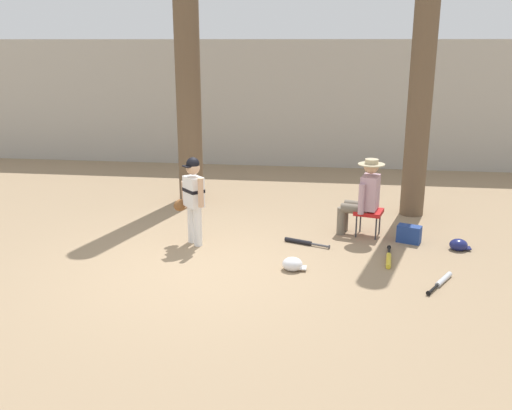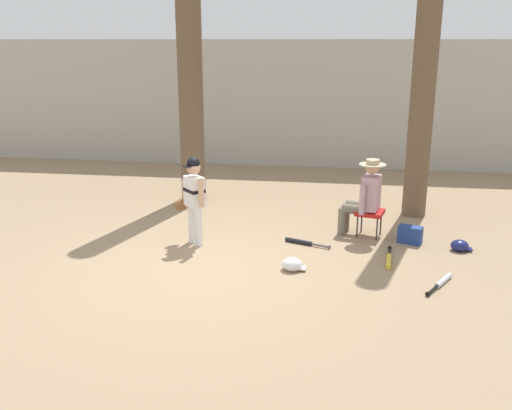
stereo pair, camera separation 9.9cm
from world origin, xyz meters
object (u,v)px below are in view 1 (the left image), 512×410
(seated_spectator, at_px, (363,195))
(batting_helmet_navy, at_px, (459,245))
(tree_near_player, at_px, (187,65))
(bat_yellow_trainer, at_px, (389,259))
(bat_black_composite, at_px, (302,242))
(tree_behind_spectator, at_px, (423,61))
(handbag_beside_stool, at_px, (409,234))
(young_ballplayer, at_px, (193,195))
(bat_aluminum_silver, at_px, (442,281))
(folding_stool, at_px, (369,213))
(batting_helmet_white, at_px, (293,264))

(seated_spectator, relative_size, batting_helmet_navy, 3.98)
(tree_near_player, relative_size, bat_yellow_trainer, 7.45)
(tree_near_player, height_order, bat_black_composite, tree_near_player)
(tree_behind_spectator, distance_m, handbag_beside_stool, 2.87)
(young_ballplayer, bearing_deg, handbag_beside_stool, 8.67)
(young_ballplayer, distance_m, handbag_beside_stool, 3.25)
(bat_aluminum_silver, xyz_separation_m, batting_helmet_navy, (0.45, 1.25, 0.04))
(bat_black_composite, bearing_deg, handbag_beside_stool, 10.44)
(tree_behind_spectator, relative_size, bat_aluminum_silver, 8.85)
(bat_yellow_trainer, bearing_deg, handbag_beside_stool, 66.01)
(tree_behind_spectator, xyz_separation_m, handbag_beside_stool, (-0.22, -1.48, -2.45))
(folding_stool, bearing_deg, young_ballplayer, -164.43)
(folding_stool, height_order, batting_helmet_white, folding_stool)
(tree_near_player, relative_size, batting_helmet_navy, 19.13)
(handbag_beside_stool, height_order, bat_black_composite, handbag_beside_stool)
(young_ballplayer, bearing_deg, batting_helmet_navy, 3.75)
(bat_black_composite, bearing_deg, tree_near_player, 135.24)
(tree_behind_spectator, xyz_separation_m, folding_stool, (-0.81, -1.25, -2.21))
(tree_near_player, distance_m, folding_stool, 4.17)
(young_ballplayer, xyz_separation_m, folding_stool, (2.57, 0.72, -0.38))
(tree_behind_spectator, height_order, bat_yellow_trainer, tree_behind_spectator)
(young_ballplayer, relative_size, batting_helmet_white, 4.08)
(young_ballplayer, height_order, batting_helmet_white, young_ballplayer)
(tree_near_player, distance_m, young_ballplayer, 3.01)
(tree_near_player, distance_m, bat_black_composite, 3.95)
(seated_spectator, bearing_deg, young_ballplayer, -163.33)
(bat_aluminum_silver, bearing_deg, seated_spectator, 117.69)
(tree_behind_spectator, relative_size, batting_helmet_white, 18.37)
(tree_near_player, height_order, bat_aluminum_silver, tree_near_player)
(tree_near_player, height_order, young_ballplayer, tree_near_player)
(bat_aluminum_silver, bearing_deg, bat_yellow_trainer, 131.83)
(seated_spectator, height_order, bat_aluminum_silver, seated_spectator)
(tree_behind_spectator, relative_size, folding_stool, 12.05)
(batting_helmet_white, bearing_deg, tree_near_player, 123.90)
(bat_black_composite, xyz_separation_m, batting_helmet_white, (-0.06, -1.00, 0.05))
(folding_stool, relative_size, bat_yellow_trainer, 0.63)
(bat_black_composite, distance_m, batting_helmet_white, 1.00)
(folding_stool, distance_m, handbag_beside_stool, 0.68)
(tree_near_player, xyz_separation_m, batting_helmet_navy, (4.45, -2.12, -2.41))
(young_ballplayer, height_order, bat_yellow_trainer, young_ballplayer)
(handbag_beside_stool, distance_m, batting_helmet_navy, 0.71)
(folding_stool, xyz_separation_m, handbag_beside_stool, (0.59, -0.23, -0.23))
(seated_spectator, relative_size, bat_yellow_trainer, 1.55)
(folding_stool, relative_size, batting_helmet_navy, 1.62)
(folding_stool, height_order, bat_black_composite, folding_stool)
(handbag_beside_stool, bearing_deg, bat_black_composite, -169.56)
(bat_black_composite, distance_m, batting_helmet_navy, 2.25)
(seated_spectator, distance_m, bat_aluminum_silver, 2.05)
(tree_behind_spectator, height_order, young_ballplayer, tree_behind_spectator)
(seated_spectator, distance_m, batting_helmet_navy, 1.55)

